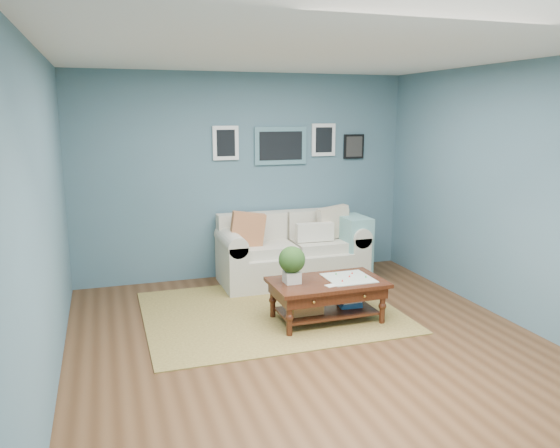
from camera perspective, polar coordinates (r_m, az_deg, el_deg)
name	(u,v)px	position (r m, az deg, el deg)	size (l,w,h in m)	color
room_shell	(313,205)	(5.00, 3.46, 2.03)	(5.00, 5.02, 2.70)	brown
area_rug	(271,312)	(6.16, -0.99, -9.15)	(2.75, 2.20, 0.01)	brown
loveseat	(297,251)	(7.19, 1.81, -2.79)	(1.93, 0.87, 0.99)	beige
coffee_table	(321,288)	(5.81, 4.33, -6.68)	(1.20, 0.71, 0.84)	black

